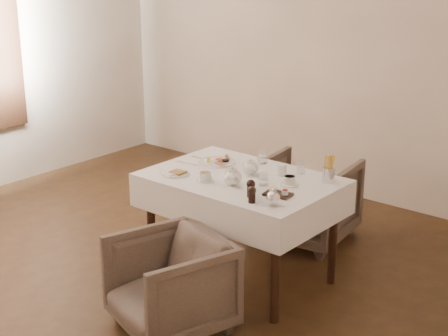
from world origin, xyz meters
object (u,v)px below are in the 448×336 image
object	(u,v)px
armchair_far	(305,200)
teapot_centre	(251,167)
table	(241,193)
armchair_near	(170,284)
breakfast_plate	(217,161)

from	to	relation	value
armchair_far	teapot_centre	bearing A→B (deg)	86.09
table	armchair_far	world-z (taller)	table
armchair_far	armchair_near	bearing A→B (deg)	86.53
armchair_near	breakfast_plate	xyz separation A→B (m)	(-0.42, 0.94, 0.47)
armchair_near	armchair_far	size ratio (longest dim) A/B	0.90
armchair_far	teapot_centre	distance (m)	0.92
armchair_far	breakfast_plate	distance (m)	0.89
breakfast_plate	teapot_centre	xyz separation A→B (m)	(0.35, -0.06, 0.05)
breakfast_plate	teapot_centre	distance (m)	0.36
table	armchair_near	bearing A→B (deg)	-83.61
table	armchair_near	distance (m)	0.88
armchair_near	armchair_far	distance (m)	1.67
table	teapot_centre	world-z (taller)	teapot_centre
table	armchair_near	size ratio (longest dim) A/B	1.95
teapot_centre	breakfast_plate	bearing A→B (deg)	176.74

